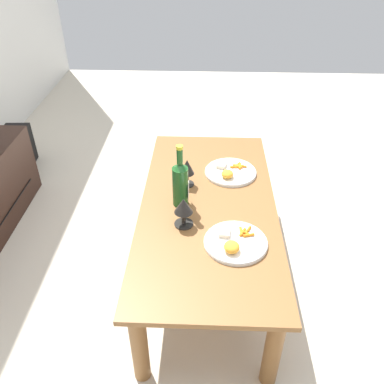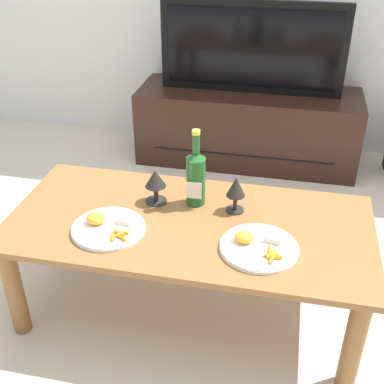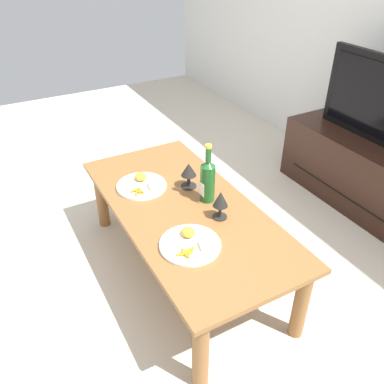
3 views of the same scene
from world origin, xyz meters
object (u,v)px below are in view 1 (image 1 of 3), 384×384
at_px(goblet_left, 184,208).
at_px(floor_speaker, 19,146).
at_px(dinner_plate_right, 230,172).
at_px(dining_table, 208,215).
at_px(dinner_plate_left, 235,242).
at_px(goblet_right, 187,168).
at_px(wine_bottle, 180,182).

bearing_deg(goblet_left, floor_speaker, 47.58).
bearing_deg(dinner_plate_right, floor_speaker, 63.53).
bearing_deg(dining_table, dinner_plate_left, -157.48).
relative_size(dinner_plate_left, dinner_plate_right, 0.98).
height_order(dining_table, dinner_plate_right, dinner_plate_right).
relative_size(floor_speaker, goblet_right, 1.99).
distance_m(dining_table, dinner_plate_left, 0.32).
bearing_deg(goblet_right, goblet_left, 180.00).
distance_m(wine_bottle, goblet_left, 0.16).
distance_m(goblet_left, dinner_plate_right, 0.50).
distance_m(goblet_left, goblet_right, 0.32).
height_order(floor_speaker, goblet_right, goblet_right).
distance_m(wine_bottle, goblet_right, 0.16).
height_order(floor_speaker, wine_bottle, wine_bottle).
bearing_deg(dinner_plate_right, goblet_right, 116.65).
distance_m(floor_speaker, dinner_plate_left, 2.06).
relative_size(wine_bottle, goblet_left, 2.21).
xyz_separation_m(dining_table, goblet_left, (-0.16, 0.11, 0.17)).
xyz_separation_m(goblet_right, dinner_plate_right, (0.11, -0.23, -0.09)).
bearing_deg(goblet_right, dinner_plate_right, -63.35).
distance_m(floor_speaker, wine_bottle, 1.71).
xyz_separation_m(dining_table, dinner_plate_left, (-0.28, -0.12, 0.08)).
distance_m(goblet_right, dinner_plate_left, 0.51).
xyz_separation_m(wine_bottle, dinner_plate_left, (-0.28, -0.25, -0.11)).
distance_m(wine_bottle, dinner_plate_right, 0.39).
relative_size(goblet_right, dinner_plate_right, 0.54).
relative_size(floor_speaker, wine_bottle, 0.93).
relative_size(dining_table, dinner_plate_right, 4.98).
distance_m(dining_table, goblet_left, 0.26).
bearing_deg(dinner_plate_right, goblet_left, 152.37).
bearing_deg(wine_bottle, dinner_plate_right, -42.50).
distance_m(floor_speaker, goblet_left, 1.83).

